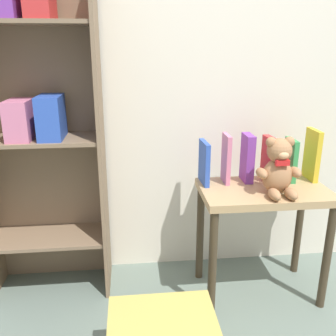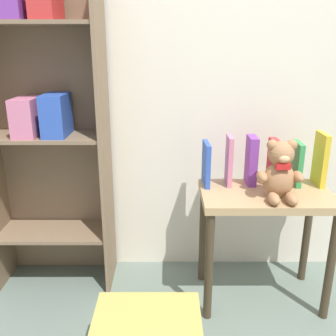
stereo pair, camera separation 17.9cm
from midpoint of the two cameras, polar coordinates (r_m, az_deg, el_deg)
wall_back at (r=2.02m, az=8.87°, el=18.08°), size 4.80×0.06×2.50m
bookshelf_side at (r=1.94m, az=-15.67°, el=7.47°), size 0.60×0.29×1.64m
display_table at (r=1.90m, az=17.17°, el=-6.52°), size 0.62×0.37×0.58m
teddy_bear at (r=1.77m, az=19.47°, el=-0.66°), size 0.21×0.19×0.27m
book_standing_blue at (r=1.86m, az=8.56°, el=0.59°), size 0.03×0.15×0.21m
book_standing_pink at (r=1.88m, az=11.94°, el=1.09°), size 0.02×0.12×0.25m
book_standing_purple at (r=1.91m, az=15.18°, el=1.09°), size 0.04×0.12×0.24m
book_standing_red at (r=1.94m, az=18.42°, el=0.78°), size 0.04×0.14×0.23m
book_standing_green at (r=1.98m, az=21.49°, el=0.61°), size 0.03×0.14×0.21m
book_standing_yellow at (r=2.01m, az=24.55°, el=1.21°), size 0.03×0.14×0.26m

